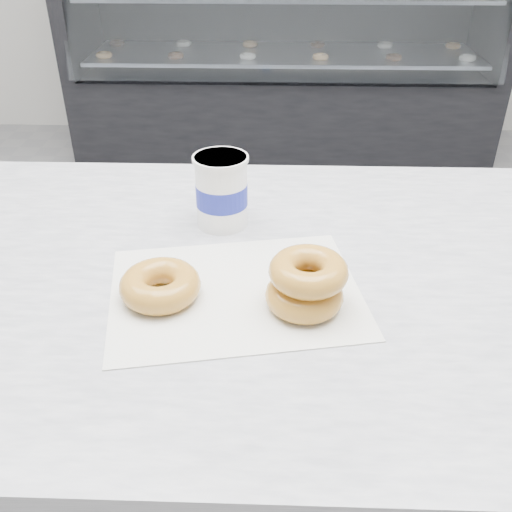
{
  "coord_description": "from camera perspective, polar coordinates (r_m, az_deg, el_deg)",
  "views": [
    {
      "loc": [
        -0.05,
        -1.29,
        1.37
      ],
      "look_at": [
        -0.07,
        -0.6,
        0.92
      ],
      "focal_mm": 40.0,
      "sensor_mm": 36.0,
      "label": 1
    }
  ],
  "objects": [
    {
      "name": "ground",
      "position": [
        1.88,
        2.84,
        -14.07
      ],
      "size": [
        5.0,
        5.0,
        0.0
      ],
      "primitive_type": "plane",
      "color": "gray",
      "rests_on": "ground"
    },
    {
      "name": "counter",
      "position": [
        1.15,
        3.75,
        -20.33
      ],
      "size": [
        3.06,
        0.76,
        0.9
      ],
      "color": "#333335",
      "rests_on": "ground"
    },
    {
      "name": "display_case",
      "position": [
        3.52,
        2.75,
        18.15
      ],
      "size": [
        2.4,
        0.74,
        1.25
      ],
      "color": "black",
      "rests_on": "ground"
    },
    {
      "name": "wax_paper",
      "position": [
        0.79,
        -2.06,
        -3.62
      ],
      "size": [
        0.38,
        0.32,
        0.0
      ],
      "primitive_type": "cube",
      "rotation": [
        0.0,
        0.0,
        0.18
      ],
      "color": "silver",
      "rests_on": "counter"
    },
    {
      "name": "donut_single",
      "position": [
        0.78,
        -9.56,
        -2.9
      ],
      "size": [
        0.13,
        0.13,
        0.04
      ],
      "primitive_type": "torus",
      "rotation": [
        0.0,
        0.0,
        -0.27
      ],
      "color": "#C38735",
      "rests_on": "wax_paper"
    },
    {
      "name": "donut_stack",
      "position": [
        0.74,
        5.05,
        -2.74
      ],
      "size": [
        0.11,
        0.11,
        0.07
      ],
      "color": "#C38735",
      "rests_on": "wax_paper"
    },
    {
      "name": "coffee_cup",
      "position": [
        0.93,
        -3.47,
        6.57
      ],
      "size": [
        0.09,
        0.09,
        0.12
      ],
      "rotation": [
        0.0,
        0.0,
        0.08
      ],
      "color": "white",
      "rests_on": "counter"
    }
  ]
}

